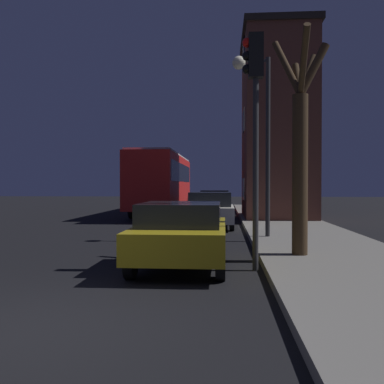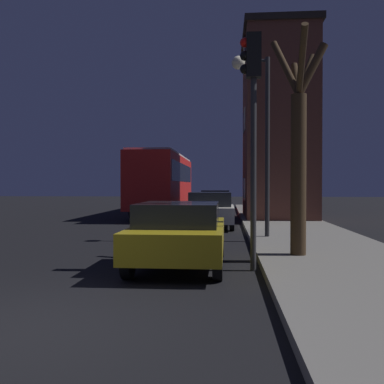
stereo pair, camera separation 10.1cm
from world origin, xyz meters
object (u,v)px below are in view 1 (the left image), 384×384
Objects in this scene: bus at (163,179)px; car_far_lane at (215,202)px; car_near_lane at (182,232)px; car_mid_lane at (210,209)px; bare_tree at (301,147)px; streetlamp at (256,111)px; traffic_light at (254,102)px.

car_far_lane is (3.23, -1.29, -1.37)m from bus.
car_mid_lane is (0.34, 8.50, 0.01)m from car_near_lane.
car_mid_lane is at bearing 106.74° from bare_tree.
car_far_lane is (0.37, 15.60, 0.02)m from car_near_lane.
bus is (-4.76, 12.59, -1.92)m from streetlamp.
traffic_light is 0.41× the size of bus.
bare_tree is at bearing 44.80° from traffic_light.
car_near_lane is at bearing 168.99° from traffic_light.
bus is at bearing 99.63° from car_near_lane.
bus is 2.96× the size of car_near_lane.
streetlamp is 11.86m from car_far_lane.
bus is at bearing 110.73° from streetlamp.
traffic_light is (-0.38, -4.60, -0.60)m from streetlamp.
bare_tree is at bearing -73.26° from car_mid_lane.
car_near_lane is at bearing -113.82° from streetlamp.
traffic_light is 1.21× the size of car_near_lane.
car_far_lane is (-1.15, 15.89, -2.69)m from traffic_light.
car_far_lane is (-1.53, 11.30, -3.29)m from streetlamp.
streetlamp is 1.10× the size of bare_tree.
car_near_lane is 1.02× the size of car_mid_lane.
car_mid_lane reaches higher than car_near_lane.
bare_tree reaches higher than bus.
car_near_lane is at bearing -91.36° from car_far_lane.
car_mid_lane is (-1.55, 4.20, -3.30)m from streetlamp.
streetlamp is at bearing -82.29° from car_far_lane.
bus is at bearing 158.26° from car_far_lane.
traffic_light is at bearing -11.01° from car_near_lane.
bare_tree is at bearing -77.77° from streetlamp.
bare_tree is at bearing 17.32° from car_near_lane.
bus is (-5.52, 16.06, -0.50)m from bare_tree.
car_mid_lane is (-2.31, 7.67, -1.88)m from bare_tree.
bus is 3.00× the size of car_mid_lane.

